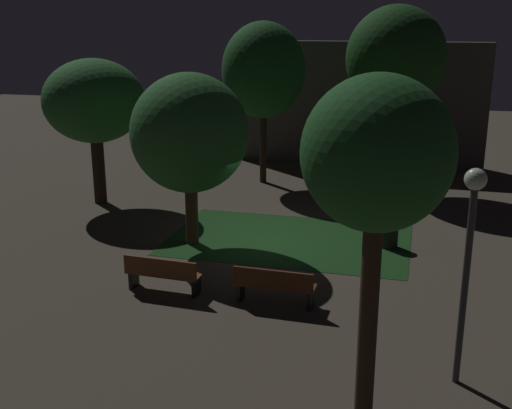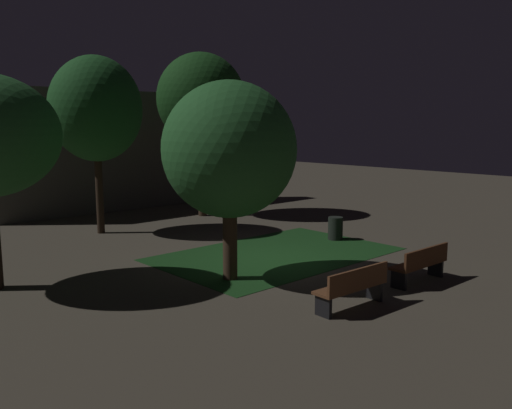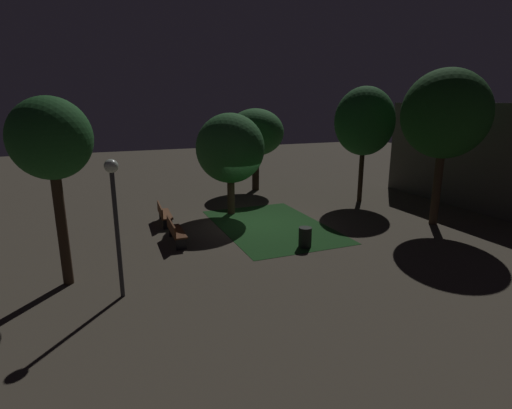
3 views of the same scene
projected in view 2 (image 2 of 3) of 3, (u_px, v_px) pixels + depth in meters
ground_plane at (269, 262)px, 14.42m from camera, size 60.00×60.00×0.00m
grass_lawn at (276, 254)px, 15.26m from camera, size 6.82×4.42×0.01m
bench_back_row at (353, 286)px, 10.66m from camera, size 1.82×0.57×0.88m
bench_path_side at (421, 263)px, 12.43m from camera, size 1.81×0.52×0.88m
tree_right_canopy at (96, 109)px, 17.63m from camera, size 3.10×3.10×6.05m
tree_back_right at (201, 100)px, 21.08m from camera, size 3.56×3.56×6.62m
tree_back_left at (229, 150)px, 12.34m from camera, size 3.20×3.20×4.78m
trash_bin at (335, 228)px, 17.15m from camera, size 0.48×0.48×0.75m
building_wall_backdrop at (120, 151)px, 23.04m from camera, size 10.68×0.80×5.21m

